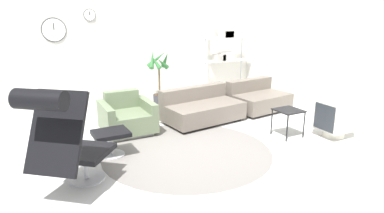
% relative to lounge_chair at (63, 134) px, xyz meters
% --- Properties ---
extents(ground_plane, '(12.00, 12.00, 0.00)m').
position_rel_lounge_chair_xyz_m(ground_plane, '(1.66, 0.70, -0.74)').
color(ground_plane, silver).
extents(wall_back, '(12.00, 0.09, 2.80)m').
position_rel_lounge_chair_xyz_m(wall_back, '(1.66, 3.49, 0.66)').
color(wall_back, silver).
rests_on(wall_back, ground_plane).
extents(wall_right, '(0.06, 12.00, 2.80)m').
position_rel_lounge_chair_xyz_m(wall_right, '(5.06, 0.70, 0.66)').
color(wall_right, silver).
rests_on(wall_right, ground_plane).
extents(round_rug, '(2.49, 2.49, 0.01)m').
position_rel_lounge_chair_xyz_m(round_rug, '(1.73, 0.47, -0.73)').
color(round_rug, slate).
rests_on(round_rug, ground_plane).
extents(lounge_chair, '(1.13, 1.20, 1.30)m').
position_rel_lounge_chair_xyz_m(lounge_chair, '(0.00, 0.00, 0.00)').
color(lounge_chair, '#BCBCC1').
rests_on(lounge_chair, ground_plane).
extents(ottoman, '(0.49, 0.42, 0.37)m').
position_rel_lounge_chair_xyz_m(ottoman, '(0.72, 0.85, -0.46)').
color(ottoman, '#BCBCC1').
rests_on(ottoman, ground_plane).
extents(armchair_red, '(0.84, 0.83, 0.67)m').
position_rel_lounge_chair_xyz_m(armchair_red, '(1.22, 1.69, -0.48)').
color(armchair_red, silver).
rests_on(armchair_red, ground_plane).
extents(couch_low, '(1.50, 0.97, 0.61)m').
position_rel_lounge_chair_xyz_m(couch_low, '(2.63, 1.61, -0.51)').
color(couch_low, black).
rests_on(couch_low, ground_plane).
extents(couch_second, '(1.22, 0.94, 0.61)m').
position_rel_lounge_chair_xyz_m(couch_second, '(4.01, 1.70, -0.51)').
color(couch_second, black).
rests_on(couch_second, ground_plane).
extents(side_table, '(0.40, 0.40, 0.45)m').
position_rel_lounge_chair_xyz_m(side_table, '(3.48, 0.26, -0.34)').
color(side_table, black).
rests_on(side_table, ground_plane).
extents(crt_television, '(0.52, 0.47, 0.60)m').
position_rel_lounge_chair_xyz_m(crt_television, '(4.14, -0.12, -0.41)').
color(crt_television, beige).
rests_on(crt_television, ground_plane).
extents(potted_plant, '(0.51, 0.48, 1.21)m').
position_rel_lounge_chair_xyz_m(potted_plant, '(2.37, 3.01, -0.19)').
color(potted_plant, '#333338').
rests_on(potted_plant, ground_plane).
extents(shelf_unit, '(1.11, 0.28, 1.82)m').
position_rel_lounge_chair_xyz_m(shelf_unit, '(4.18, 3.18, 0.43)').
color(shelf_unit, '#BCBCC1').
rests_on(shelf_unit, ground_plane).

